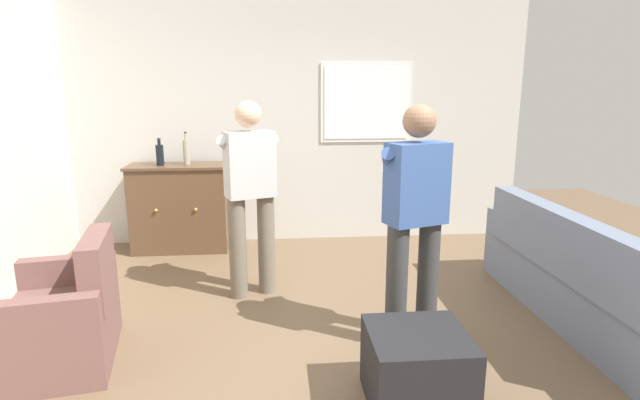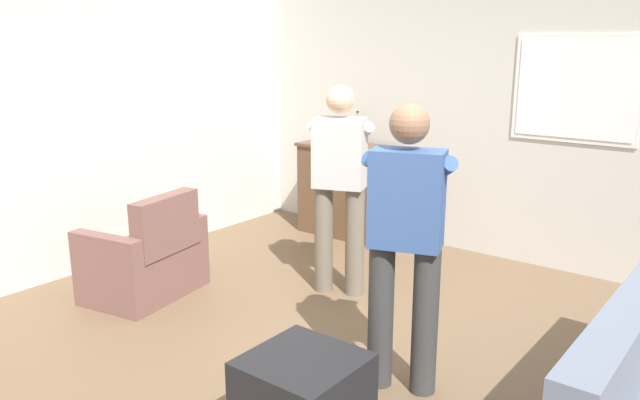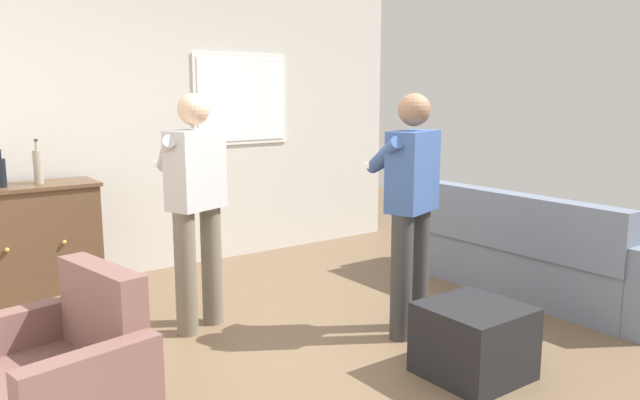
{
  "view_description": "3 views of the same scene",
  "coord_description": "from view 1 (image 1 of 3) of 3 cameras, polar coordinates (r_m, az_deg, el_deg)",
  "views": [
    {
      "loc": [
        -0.31,
        -3.18,
        1.78
      ],
      "look_at": [
        0.02,
        0.47,
        0.95
      ],
      "focal_mm": 28.0,
      "sensor_mm": 36.0,
      "label": 1
    },
    {
      "loc": [
        2.3,
        -2.9,
        2.0
      ],
      "look_at": [
        -0.14,
        0.23,
        0.99
      ],
      "focal_mm": 35.0,
      "sensor_mm": 36.0,
      "label": 2
    },
    {
      "loc": [
        -2.35,
        -3.0,
        1.69
      ],
      "look_at": [
        0.07,
        0.33,
        0.97
      ],
      "focal_mm": 35.0,
      "sensor_mm": 36.0,
      "label": 3
    }
  ],
  "objects": [
    {
      "name": "armchair",
      "position": [
        3.77,
        -27.08,
        -12.11
      ],
      "size": [
        0.79,
        0.98,
        0.85
      ],
      "color": "brown",
      "rests_on": "ground"
    },
    {
      "name": "person_standing_right",
      "position": [
        3.46,
        10.73,
        -1.64
      ],
      "size": [
        0.53,
        0.52,
        1.68
      ],
      "color": "#383838",
      "rests_on": "ground"
    },
    {
      "name": "ground",
      "position": [
        3.66,
        0.34,
        -16.39
      ],
      "size": [
        10.4,
        10.4,
        0.0
      ],
      "primitive_type": "plane",
      "color": "brown"
    },
    {
      "name": "sideboard_cabinet",
      "position": [
        5.74,
        -15.68,
        -0.83
      ],
      "size": [
        1.07,
        0.49,
        0.96
      ],
      "color": "brown",
      "rests_on": "ground"
    },
    {
      "name": "bottle_wine_green",
      "position": [
        5.61,
        -15.03,
        5.35
      ],
      "size": [
        0.07,
        0.07,
        0.36
      ],
      "color": "gray",
      "rests_on": "sideboard_cabinet"
    },
    {
      "name": "person_standing_left",
      "position": [
        4.26,
        -8.0,
        1.18
      ],
      "size": [
        0.52,
        0.52,
        1.68
      ],
      "color": "#6B6051",
      "rests_on": "ground"
    },
    {
      "name": "couch",
      "position": [
        4.29,
        27.76,
        -8.53
      ],
      "size": [
        0.57,
        2.47,
        0.88
      ],
      "color": "slate",
      "rests_on": "ground"
    },
    {
      "name": "wall_back_with_window",
      "position": [
        5.86,
        -1.95,
        9.04
      ],
      "size": [
        5.2,
        0.15,
        2.8
      ],
      "color": "beige",
      "rests_on": "ground"
    },
    {
      "name": "bottle_liquor_amber",
      "position": [
        5.64,
        -17.83,
        4.99
      ],
      "size": [
        0.08,
        0.08,
        0.29
      ],
      "color": "black",
      "rests_on": "sideboard_cabinet"
    },
    {
      "name": "ottoman",
      "position": [
        3.04,
        11.02,
        -18.42
      ],
      "size": [
        0.56,
        0.56,
        0.44
      ],
      "primitive_type": "cube",
      "color": "black",
      "rests_on": "ground"
    }
  ]
}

